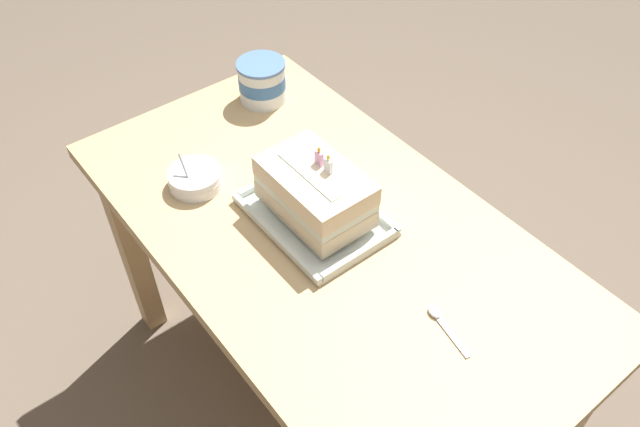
# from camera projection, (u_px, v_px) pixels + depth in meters

# --- Properties ---
(ground_plane) EXTENTS (8.00, 8.00, 0.00)m
(ground_plane) POSITION_uv_depth(u_px,v_px,m) (324.00, 393.00, 1.89)
(ground_plane) COLOR #6B5B4C
(dining_table) EXTENTS (1.21, 0.66, 0.72)m
(dining_table) POSITION_uv_depth(u_px,v_px,m) (326.00, 261.00, 1.45)
(dining_table) COLOR tan
(dining_table) RESTS_ON ground_plane
(foil_tray) EXTENTS (0.31, 0.22, 0.02)m
(foil_tray) POSITION_uv_depth(u_px,v_px,m) (314.00, 216.00, 1.38)
(foil_tray) COLOR silver
(foil_tray) RESTS_ON dining_table
(birthday_cake) EXTENTS (0.24, 0.15, 0.15)m
(birthday_cake) POSITION_uv_depth(u_px,v_px,m) (314.00, 192.00, 1.33)
(birthday_cake) COLOR beige
(birthday_cake) RESTS_ON foil_tray
(bowl_stack) EXTENTS (0.12, 0.12, 0.09)m
(bowl_stack) POSITION_uv_depth(u_px,v_px,m) (195.00, 179.00, 1.45)
(bowl_stack) COLOR white
(bowl_stack) RESTS_ON dining_table
(ice_cream_tub) EXTENTS (0.13, 0.13, 0.11)m
(ice_cream_tub) POSITION_uv_depth(u_px,v_px,m) (262.00, 81.00, 1.65)
(ice_cream_tub) COLOR white
(ice_cream_tub) RESTS_ON dining_table
(serving_spoon_near_tray) EXTENTS (0.12, 0.04, 0.01)m
(serving_spoon_near_tray) POSITION_uv_depth(u_px,v_px,m) (440.00, 319.00, 1.20)
(serving_spoon_near_tray) COLOR silver
(serving_spoon_near_tray) RESTS_ON dining_table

